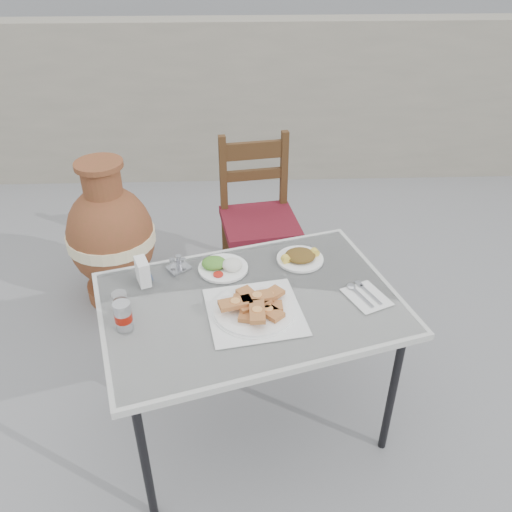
{
  "coord_description": "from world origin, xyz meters",
  "views": [
    {
      "loc": [
        0.05,
        -1.61,
        1.93
      ],
      "look_at": [
        0.11,
        0.03,
        0.84
      ],
      "focal_mm": 38.0,
      "sensor_mm": 36.0,
      "label": 1
    }
  ],
  "objects_px": {
    "condiment_caddy": "(179,265)",
    "napkin_holder": "(143,272)",
    "pide_plate": "(254,305)",
    "cola_glass": "(121,303)",
    "cafe_table": "(251,310)",
    "terracotta_urn": "(111,238)",
    "salad_rice_plate": "(222,266)",
    "soda_can": "(123,316)",
    "chair": "(258,217)",
    "salad_chopped_plate": "(300,257)"
  },
  "relations": [
    {
      "from": "cola_glass",
      "to": "chair",
      "type": "height_order",
      "value": "chair"
    },
    {
      "from": "pide_plate",
      "to": "napkin_holder",
      "type": "height_order",
      "value": "napkin_holder"
    },
    {
      "from": "salad_rice_plate",
      "to": "napkin_holder",
      "type": "bearing_deg",
      "value": -165.92
    },
    {
      "from": "cola_glass",
      "to": "napkin_holder",
      "type": "distance_m",
      "value": 0.18
    },
    {
      "from": "cafe_table",
      "to": "chair",
      "type": "bearing_deg",
      "value": 85.89
    },
    {
      "from": "cafe_table",
      "to": "napkin_holder",
      "type": "xyz_separation_m",
      "value": [
        -0.41,
        0.13,
        0.1
      ]
    },
    {
      "from": "salad_rice_plate",
      "to": "salad_chopped_plate",
      "type": "xyz_separation_m",
      "value": [
        0.32,
        0.05,
        -0.0
      ]
    },
    {
      "from": "cola_glass",
      "to": "condiment_caddy",
      "type": "bearing_deg",
      "value": 53.6
    },
    {
      "from": "pide_plate",
      "to": "terracotta_urn",
      "type": "distance_m",
      "value": 1.28
    },
    {
      "from": "soda_can",
      "to": "napkin_holder",
      "type": "height_order",
      "value": "soda_can"
    },
    {
      "from": "cola_glass",
      "to": "condiment_caddy",
      "type": "distance_m",
      "value": 0.32
    },
    {
      "from": "pide_plate",
      "to": "cola_glass",
      "type": "distance_m",
      "value": 0.48
    },
    {
      "from": "condiment_caddy",
      "to": "napkin_holder",
      "type": "bearing_deg",
      "value": -147.33
    },
    {
      "from": "salad_chopped_plate",
      "to": "salad_rice_plate",
      "type": "bearing_deg",
      "value": -170.36
    },
    {
      "from": "terracotta_urn",
      "to": "chair",
      "type": "bearing_deg",
      "value": 4.04
    },
    {
      "from": "soda_can",
      "to": "terracotta_urn",
      "type": "distance_m",
      "value": 1.16
    },
    {
      "from": "cafe_table",
      "to": "salad_chopped_plate",
      "type": "distance_m",
      "value": 0.34
    },
    {
      "from": "salad_chopped_plate",
      "to": "condiment_caddy",
      "type": "bearing_deg",
      "value": -174.43
    },
    {
      "from": "pide_plate",
      "to": "salad_rice_plate",
      "type": "bearing_deg",
      "value": 113.71
    },
    {
      "from": "soda_can",
      "to": "napkin_holder",
      "type": "bearing_deg",
      "value": 83.45
    },
    {
      "from": "salad_chopped_plate",
      "to": "napkin_holder",
      "type": "relative_size",
      "value": 1.89
    },
    {
      "from": "cafe_table",
      "to": "salad_rice_plate",
      "type": "height_order",
      "value": "salad_rice_plate"
    },
    {
      "from": "salad_rice_plate",
      "to": "soda_can",
      "type": "height_order",
      "value": "soda_can"
    },
    {
      "from": "napkin_holder",
      "to": "salad_chopped_plate",
      "type": "bearing_deg",
      "value": -9.3
    },
    {
      "from": "salad_rice_plate",
      "to": "terracotta_urn",
      "type": "relative_size",
      "value": 0.24
    },
    {
      "from": "cafe_table",
      "to": "pide_plate",
      "type": "bearing_deg",
      "value": -79.04
    },
    {
      "from": "cafe_table",
      "to": "terracotta_urn",
      "type": "distance_m",
      "value": 1.21
    },
    {
      "from": "napkin_holder",
      "to": "terracotta_urn",
      "type": "xyz_separation_m",
      "value": [
        -0.32,
        0.8,
        -0.34
      ]
    },
    {
      "from": "cafe_table",
      "to": "chair",
      "type": "relative_size",
      "value": 1.42
    },
    {
      "from": "pide_plate",
      "to": "chair",
      "type": "bearing_deg",
      "value": 86.84
    },
    {
      "from": "chair",
      "to": "condiment_caddy",
      "type": "bearing_deg",
      "value": -123.39
    },
    {
      "from": "soda_can",
      "to": "chair",
      "type": "distance_m",
      "value": 1.26
    },
    {
      "from": "pide_plate",
      "to": "chair",
      "type": "xyz_separation_m",
      "value": [
        0.06,
        1.05,
        -0.24
      ]
    },
    {
      "from": "pide_plate",
      "to": "salad_rice_plate",
      "type": "distance_m",
      "value": 0.3
    },
    {
      "from": "chair",
      "to": "napkin_holder",
      "type": "bearing_deg",
      "value": -128.2
    },
    {
      "from": "cafe_table",
      "to": "pide_plate",
      "type": "xyz_separation_m",
      "value": [
        0.01,
        -0.07,
        0.08
      ]
    },
    {
      "from": "condiment_caddy",
      "to": "salad_chopped_plate",
      "type": "bearing_deg",
      "value": 5.57
    },
    {
      "from": "pide_plate",
      "to": "salad_chopped_plate",
      "type": "distance_m",
      "value": 0.38
    },
    {
      "from": "salad_rice_plate",
      "to": "cola_glass",
      "type": "xyz_separation_m",
      "value": [
        -0.36,
        -0.25,
        0.02
      ]
    },
    {
      "from": "cola_glass",
      "to": "napkin_holder",
      "type": "bearing_deg",
      "value": 71.13
    },
    {
      "from": "pide_plate",
      "to": "napkin_holder",
      "type": "bearing_deg",
      "value": 155.23
    },
    {
      "from": "salad_chopped_plate",
      "to": "cola_glass",
      "type": "bearing_deg",
      "value": -156.16
    },
    {
      "from": "cola_glass",
      "to": "pide_plate",
      "type": "bearing_deg",
      "value": -2.94
    },
    {
      "from": "napkin_holder",
      "to": "terracotta_urn",
      "type": "relative_size",
      "value": 0.12
    },
    {
      "from": "salad_rice_plate",
      "to": "salad_chopped_plate",
      "type": "distance_m",
      "value": 0.32
    },
    {
      "from": "cola_glass",
      "to": "salad_chopped_plate",
      "type": "bearing_deg",
      "value": 23.84
    },
    {
      "from": "cola_glass",
      "to": "cafe_table",
      "type": "bearing_deg",
      "value": 5.01
    },
    {
      "from": "salad_rice_plate",
      "to": "soda_can",
      "type": "relative_size",
      "value": 1.84
    },
    {
      "from": "chair",
      "to": "cola_glass",
      "type": "bearing_deg",
      "value": -126.58
    },
    {
      "from": "terracotta_urn",
      "to": "pide_plate",
      "type": "bearing_deg",
      "value": -53.35
    }
  ]
}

